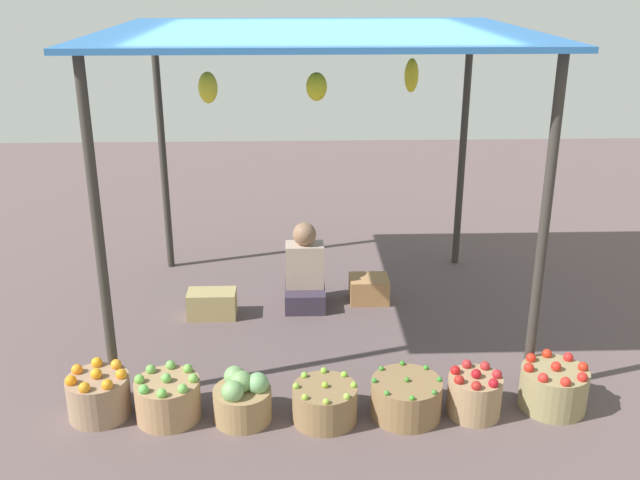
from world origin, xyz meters
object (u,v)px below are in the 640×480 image
basket_cabbages (242,399)px  basket_red_apples (474,394)px  vendor_person (305,274)px  wooden_crate_near_vendor (212,304)px  basket_red_tomatoes (553,387)px  wooden_crate_stacked_rear (369,289)px  basket_oranges (99,395)px  basket_limes (325,403)px  basket_green_apples (168,398)px  basket_green_chilies (406,398)px

basket_cabbages → basket_red_apples: size_ratio=1.07×
vendor_person → wooden_crate_near_vendor: 0.87m
basket_red_tomatoes → wooden_crate_stacked_rear: basket_red_tomatoes is taller
basket_oranges → basket_red_apples: (2.56, -0.08, -0.00)m
basket_limes → wooden_crate_stacked_rear: 1.94m
wooden_crate_near_vendor → basket_red_tomatoes: bearing=-30.7°
basket_red_apples → basket_red_tomatoes: size_ratio=0.80×
basket_green_apples → basket_red_apples: 2.09m
basket_green_chilies → wooden_crate_stacked_rear: bearing=92.3°
basket_red_apples → wooden_crate_stacked_rear: size_ratio=1.04×
vendor_person → wooden_crate_stacked_rear: (0.59, 0.06, -0.18)m
wooden_crate_stacked_rear → wooden_crate_near_vendor: bearing=-168.8°
vendor_person → wooden_crate_near_vendor: size_ratio=1.85×
basket_oranges → basket_green_chilies: basket_oranges is taller
basket_red_apples → basket_red_tomatoes: 0.57m
basket_green_apples → basket_limes: basket_green_apples is taller
basket_red_tomatoes → vendor_person: bearing=134.8°
basket_cabbages → wooden_crate_stacked_rear: (1.04, 1.85, -0.05)m
basket_oranges → basket_green_apples: bearing=-5.6°
wooden_crate_stacked_rear → basket_red_tomatoes: bearing=-58.0°
basket_limes → basket_red_apples: basket_red_apples is taller
basket_cabbages → wooden_crate_near_vendor: 1.62m
basket_oranges → basket_red_tomatoes: basket_oranges is taller
vendor_person → basket_cabbages: 1.85m
basket_red_apples → basket_cabbages: bearing=-179.5°
basket_green_apples → basket_red_apples: (2.09, -0.03, 0.01)m
basket_green_chilies → wooden_crate_stacked_rear: size_ratio=1.37×
basket_cabbages → basket_green_chilies: (1.11, 0.02, -0.03)m
basket_red_apples → basket_limes: bearing=-178.2°
vendor_person → basket_red_tomatoes: 2.42m
basket_oranges → wooden_crate_stacked_rear: (2.02, 1.76, -0.04)m
basket_green_apples → basket_green_chilies: bearing=-0.9°
basket_red_tomatoes → basket_red_apples: bearing=-173.3°
basket_red_tomatoes → wooden_crate_stacked_rear: bearing=122.0°
vendor_person → basket_red_tomatoes: vendor_person is taller
vendor_person → basket_cabbages: size_ratio=1.98×
vendor_person → basket_red_tomatoes: (1.70, -1.71, -0.14)m
basket_red_apples → wooden_crate_stacked_rear: basket_red_apples is taller
basket_cabbages → basket_green_chilies: basket_cabbages is taller
basket_green_apples → basket_green_chilies: size_ratio=0.91×
basket_green_chilies → basket_cabbages: bearing=-179.2°
basket_red_apples → wooden_crate_stacked_rear: 1.92m
vendor_person → basket_red_apples: vendor_person is taller
wooden_crate_near_vendor → basket_green_apples: bearing=-95.1°
vendor_person → basket_red_tomatoes: size_ratio=1.69×
basket_cabbages → wooden_crate_near_vendor: size_ratio=0.93×
basket_green_chilies → basket_green_apples: bearing=179.1°
basket_cabbages → basket_limes: basket_cabbages is taller
vendor_person → basket_limes: 1.82m
basket_red_tomatoes → wooden_crate_near_vendor: basket_red_tomatoes is taller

